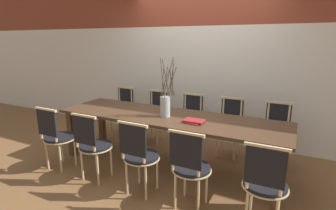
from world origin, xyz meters
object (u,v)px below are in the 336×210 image
Objects in this scene: chair_far_center at (190,119)px; book_stack at (194,121)px; vase_centerpiece at (165,105)px; dining_table at (168,121)px; chair_near_center at (139,154)px.

book_stack is (0.41, -0.88, 0.27)m from chair_far_center.
book_stack is (0.44, -0.08, -0.14)m from vase_centerpiece.
dining_table is 0.45m from book_stack.
chair_far_center is (-0.01, 1.52, 0.00)m from chair_near_center.
chair_near_center and chair_far_center have the same top height.
dining_table is 0.24m from vase_centerpiece.
chair_near_center is 0.80m from book_stack.
dining_table is 3.53× the size of chair_far_center.
chair_far_center is at bearing 114.79° from book_stack.
chair_far_center is 3.59× the size of book_stack.
book_stack is at bearing -16.31° from dining_table.
dining_table is at bearing 163.69° from book_stack.
chair_near_center is at bearing 90.19° from chair_far_center.
book_stack is at bearing 114.79° from chair_far_center.
chair_near_center reaches higher than book_stack.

